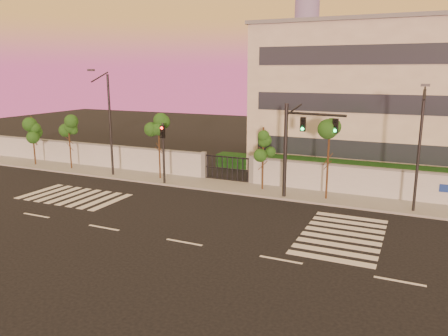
% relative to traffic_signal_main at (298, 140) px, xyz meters
% --- Properties ---
extents(ground, '(120.00, 120.00, 0.00)m').
position_rel_traffic_signal_main_xyz_m(ground, '(-3.06, -9.51, -3.99)').
color(ground, black).
rests_on(ground, ground).
extents(sidewalk, '(60.00, 3.00, 0.15)m').
position_rel_traffic_signal_main_xyz_m(sidewalk, '(-3.06, 0.99, -3.91)').
color(sidewalk, gray).
rests_on(sidewalk, ground).
extents(perimeter_wall, '(60.00, 0.36, 2.20)m').
position_rel_traffic_signal_main_xyz_m(perimeter_wall, '(-2.95, 2.49, -2.92)').
color(perimeter_wall, '#AEB1B6').
rests_on(perimeter_wall, ground).
extents(hedge_row, '(41.00, 4.25, 1.80)m').
position_rel_traffic_signal_main_xyz_m(hedge_row, '(-1.89, 5.23, -3.17)').
color(hedge_row, black).
rests_on(hedge_row, ground).
extents(institutional_building, '(24.40, 12.40, 12.25)m').
position_rel_traffic_signal_main_xyz_m(institutional_building, '(5.94, 12.48, 2.17)').
color(institutional_building, '#B7AC9A').
rests_on(institutional_building, ground).
extents(road_markings, '(57.00, 7.62, 0.02)m').
position_rel_traffic_signal_main_xyz_m(road_markings, '(-4.64, -5.75, -3.98)').
color(road_markings, silver).
rests_on(road_markings, ground).
extents(street_tree_a, '(1.61, 1.28, 4.44)m').
position_rel_traffic_signal_main_xyz_m(street_tree_a, '(-24.12, 0.69, -0.72)').
color(street_tree_a, '#382314').
rests_on(street_tree_a, ground).
extents(street_tree_b, '(1.42, 1.13, 4.61)m').
position_rel_traffic_signal_main_xyz_m(street_tree_b, '(-20.01, 0.80, -0.59)').
color(street_tree_b, '#382314').
rests_on(street_tree_b, ground).
extents(street_tree_c, '(1.48, 1.18, 5.24)m').
position_rel_traffic_signal_main_xyz_m(street_tree_c, '(-11.09, 0.92, -0.13)').
color(street_tree_c, '#382314').
rests_on(street_tree_c, ground).
extents(street_tree_d, '(1.48, 1.18, 4.55)m').
position_rel_traffic_signal_main_xyz_m(street_tree_d, '(-2.71, 1.17, -0.64)').
color(street_tree_d, '#382314').
rests_on(street_tree_d, ground).
extents(street_tree_e, '(1.59, 1.26, 5.43)m').
position_rel_traffic_signal_main_xyz_m(street_tree_e, '(1.91, 0.65, 0.01)').
color(street_tree_e, '#382314').
rests_on(street_tree_e, ground).
extents(traffic_signal_main, '(3.97, 0.88, 6.31)m').
position_rel_traffic_signal_main_xyz_m(traffic_signal_main, '(0.00, 0.00, 0.00)').
color(traffic_signal_main, black).
rests_on(traffic_signal_main, ground).
extents(traffic_signal_secondary, '(0.36, 0.35, 4.64)m').
position_rel_traffic_signal_main_xyz_m(traffic_signal_secondary, '(-9.99, -0.28, -1.05)').
color(traffic_signal_secondary, black).
rests_on(traffic_signal_secondary, ground).
extents(streetlight_west, '(0.51, 2.04, 8.49)m').
position_rel_traffic_signal_main_xyz_m(streetlight_west, '(-15.25, 0.18, 0.60)').
color(streetlight_west, black).
rests_on(streetlight_west, ground).
extents(streetlight_east, '(0.46, 1.85, 7.67)m').
position_rel_traffic_signal_main_xyz_m(streetlight_east, '(7.18, 0.04, 0.16)').
color(streetlight_east, black).
rests_on(streetlight_east, ground).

